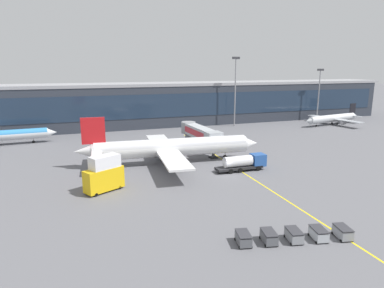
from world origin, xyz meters
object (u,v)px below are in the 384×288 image
catering_lift (104,174)px  baggage_cart_4 (343,232)px  baggage_cart_3 (319,234)px  baggage_cart_0 (243,238)px  baggage_cart_2 (294,235)px  commuter_jet_near (333,118)px  main_airliner (171,147)px  fuel_tanker (244,162)px  baggage_cart_1 (269,237)px

catering_lift → baggage_cart_4: 37.95m
catering_lift → baggage_cart_3: bearing=-48.7°
baggage_cart_0 → baggage_cart_3: 9.60m
catering_lift → baggage_cart_2: bearing=-52.0°
baggage_cart_0 → baggage_cart_2: (6.25, -1.40, 0.00)m
catering_lift → commuter_jet_near: commuter_jet_near is taller
main_airliner → baggage_cart_3: size_ratio=14.17×
fuel_tanker → baggage_cart_2: size_ratio=3.70×
fuel_tanker → baggage_cart_3: bearing=-100.1°
catering_lift → baggage_cart_4: size_ratio=2.46×
fuel_tanker → baggage_cart_0: size_ratio=3.70×
main_airliner → baggage_cart_2: size_ratio=14.17×
main_airliner → baggage_cart_2: main_airliner is taller
catering_lift → baggage_cart_1: (17.00, -25.09, -2.28)m
baggage_cart_0 → baggage_cart_2: 6.40m
fuel_tanker → baggage_cart_4: size_ratio=3.70×
baggage_cart_1 → baggage_cart_0: bearing=167.4°
baggage_cart_1 → baggage_cart_2: (3.12, -0.70, 0.00)m
baggage_cart_3 → fuel_tanker: bearing=79.9°
fuel_tanker → baggage_cart_4: bearing=-94.0°
main_airliner → baggage_cart_4: 41.68m
baggage_cart_0 → baggage_cart_3: (9.37, -2.10, 0.00)m
baggage_cart_2 → commuter_jet_near: (66.85, 68.69, 1.70)m
baggage_cart_0 → baggage_cart_4: 12.80m
fuel_tanker → baggage_cart_1: bearing=-112.4°
catering_lift → baggage_cart_1: size_ratio=2.46×
baggage_cart_1 → baggage_cart_3: bearing=-12.6°
baggage_cart_0 → commuter_jet_near: bearing=42.6°
baggage_cart_0 → baggage_cart_4: size_ratio=1.00×
main_airliner → baggage_cart_2: 39.17m
baggage_cart_4 → fuel_tanker: bearing=86.0°
catering_lift → commuter_jet_near: 96.99m
baggage_cart_3 → main_airliner: bearing=100.6°
baggage_cart_0 → baggage_cart_3: bearing=-12.6°
baggage_cart_0 → commuter_jet_near: (73.10, 67.29, 1.70)m
main_airliner → fuel_tanker: bearing=-39.5°
fuel_tanker → catering_lift: size_ratio=1.51×
catering_lift → baggage_cart_4: bearing=-45.9°
main_airliner → baggage_cart_0: (-1.95, -37.43, -2.83)m
catering_lift → baggage_cart_1: 30.40m
fuel_tanker → catering_lift: bearing=-174.7°
baggage_cart_2 → fuel_tanker: bearing=73.7°
baggage_cart_4 → commuter_jet_near: size_ratio=0.10×
catering_lift → commuter_jet_near: size_ratio=0.26×
catering_lift → commuter_jet_near: bearing=26.3°
baggage_cart_4 → baggage_cart_1: bearing=167.4°
main_airliner → catering_lift: main_airliner is taller
baggage_cart_2 → catering_lift: bearing=128.0°
baggage_cart_1 → baggage_cart_3: same height
baggage_cart_2 → baggage_cart_3: (3.12, -0.70, 0.00)m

